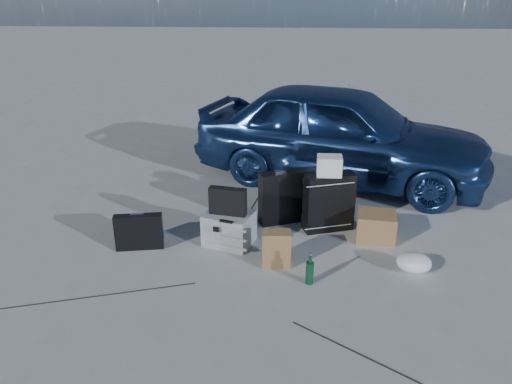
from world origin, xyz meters
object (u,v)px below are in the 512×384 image
car (341,133)px  briefcase (139,232)px  suitcase_left (280,198)px  suitcase_right (329,202)px  duffel_bag (306,195)px  cardboard_box (376,226)px  pelican_case (229,228)px  green_bottle (310,269)px

car → briefcase: bearing=152.2°
suitcase_left → suitcase_right: bearing=-36.9°
briefcase → suitcase_left: size_ratio=0.80×
car → duffel_bag: 1.27m
car → duffel_bag: size_ratio=5.07×
duffel_bag → cardboard_box: bearing=-54.4°
pelican_case → briefcase: briefcase is taller
duffel_bag → cardboard_box: 1.04m
duffel_bag → cardboard_box: (0.74, -0.73, -0.04)m
pelican_case → duffel_bag: (0.82, 0.93, 0.02)m
suitcase_right → cardboard_box: bearing=-40.8°
suitcase_right → green_bottle: suitcase_right is taller
briefcase → cardboard_box: bearing=-1.8°
briefcase → duffel_bag: (1.73, 1.11, 0.00)m
duffel_bag → briefcase: bearing=-157.2°
suitcase_left → cardboard_box: 1.11m
cardboard_box → green_bottle: cardboard_box is taller
green_bottle → cardboard_box: bearing=51.6°
cardboard_box → green_bottle: bearing=-128.4°
suitcase_left → duffel_bag: 0.50m
briefcase → green_bottle: bearing=-27.8°
car → green_bottle: bearing=-172.2°
car → suitcase_right: 1.65m
cardboard_box → green_bottle: 1.18m
duffel_bag → suitcase_right: bearing=-75.4°
car → duffel_bag: car is taller
car → cardboard_box: (0.26, -1.80, -0.52)m
suitcase_right → cardboard_box: size_ratio=1.64×
car → cardboard_box: car is taller
suitcase_right → briefcase: bearing=177.9°
cardboard_box → suitcase_left: bearing=161.6°
pelican_case → green_bottle: bearing=-23.7°
car → briefcase: (-2.21, -2.18, -0.48)m
car → briefcase: size_ratio=8.07×
pelican_case → suitcase_right: bearing=38.3°
cardboard_box → briefcase: bearing=-171.1°
duffel_bag → green_bottle: duffel_bag is taller
pelican_case → cardboard_box: pelican_case is taller
pelican_case → duffel_bag: size_ratio=0.61×
pelican_case → green_bottle: 1.10m
car → cardboard_box: 1.89m
pelican_case → duffel_bag: bearing=65.9°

